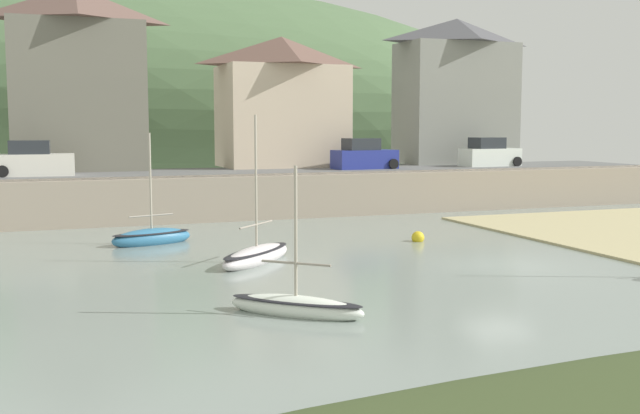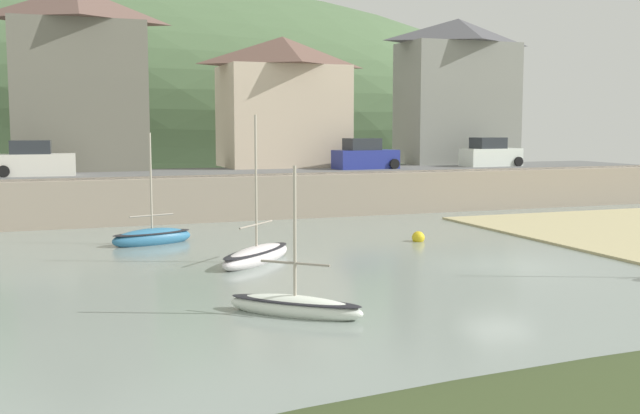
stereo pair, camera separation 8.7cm
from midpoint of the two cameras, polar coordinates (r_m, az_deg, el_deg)
The scene contains 12 objects.
quay_seawall at distance 44.23m, azimuth 0.75°, elevation 1.23°, with size 48.00×9.40×2.40m.
hillside_backdrop at distance 79.53m, azimuth -13.17°, elevation 7.95°, with size 80.00×44.00×22.46m.
waterfront_building_left at distance 49.02m, azimuth -17.67°, elevation 9.24°, with size 8.13×4.75×11.09m.
waterfront_building_centre at distance 51.24m, azimuth -2.77°, elevation 7.98°, with size 8.32×5.79×8.64m.
waterfront_building_right at distance 56.68m, azimuth 10.33°, elevation 8.63°, with size 8.53×4.73×10.43m.
sailboat_white_hull at distance 28.73m, azimuth -4.71°, elevation -3.64°, with size 4.03×4.08×5.73m.
sailboat_tall_mast at distance 33.89m, azimuth -12.45°, elevation -2.23°, with size 3.85×2.22×5.04m.
sailboat_blue_trim at distance 20.86m, azimuth -1.77°, elevation -7.46°, with size 3.54×3.34×4.24m.
parked_car_near_slipway at distance 44.43m, azimuth -20.61°, elevation 3.25°, with size 4.18×1.92×1.95m.
parked_car_by_wall at distance 48.45m, azimuth 3.45°, elevation 3.84°, with size 4.23×2.04×1.95m.
parked_car_end_of_row at distance 52.86m, azimuth 12.76°, elevation 3.89°, with size 4.21×1.98×1.95m.
mooring_buoy at distance 34.09m, azimuth 7.48°, elevation -2.30°, with size 0.57×0.57×0.57m.
Camera 2 is at (-15.64, -23.70, 5.15)m, focal length 42.49 mm.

